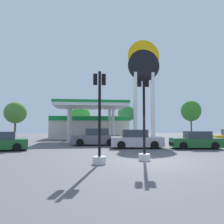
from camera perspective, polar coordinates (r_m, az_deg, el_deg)
ground_plane at (r=12.35m, az=10.85°, el=-12.39°), size 90.00×90.00×0.00m
gas_station at (r=33.79m, az=-5.76°, el=-3.26°), size 11.45×13.17×4.84m
station_pole_sign at (r=29.92m, az=8.14°, el=9.18°), size 4.22×0.56×13.22m
car_1 at (r=22.14m, az=-4.14°, el=-6.54°), size 4.78×2.44×1.66m
car_2 at (r=20.12m, az=20.66°, el=-6.88°), size 4.29×2.33×1.46m
car_3 at (r=19.42m, az=6.23°, el=-7.06°), size 4.60×2.41×1.58m
car_4 at (r=19.21m, az=-26.71°, el=-6.90°), size 4.37×2.60×1.46m
traffic_signal_0 at (r=11.40m, az=-3.23°, el=-4.65°), size 0.67×0.69×4.71m
traffic_signal_1 at (r=12.66m, az=8.17°, el=-3.86°), size 0.65×0.68×4.82m
tree_0 at (r=42.55m, az=-23.46°, el=-0.18°), size 3.83×3.83×6.07m
tree_1 at (r=40.18m, az=-8.06°, el=-0.83°), size 3.52×3.52×5.28m
tree_2 at (r=42.13m, az=3.83°, el=-0.40°), size 3.34×3.34×5.73m
tree_3 at (r=46.72m, az=19.54°, el=0.27°), size 3.88×3.88×6.92m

